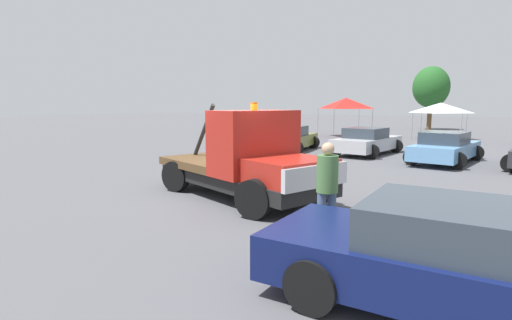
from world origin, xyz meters
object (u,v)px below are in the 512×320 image
object	(u,v)px
parked_car_skyblue	(445,148)
tree_left	(431,87)
person_near_truck	(327,183)
parked_car_silver	(367,141)
tow_truck	(248,163)
parked_car_olive	(290,139)
canopy_tent_red	(346,103)
foreground_car	(481,265)
canopy_tent_white	(441,108)

from	to	relation	value
parked_car_skyblue	tree_left	world-z (taller)	tree_left
person_near_truck	parked_car_silver	distance (m)	13.28
tow_truck	tree_left	xyz separation A→B (m)	(-1.49, 33.81, 3.13)
person_near_truck	parked_car_skyblue	size ratio (longest dim) A/B	0.37
parked_car_olive	canopy_tent_red	world-z (taller)	canopy_tent_red
foreground_car	tree_left	bearing A→B (deg)	98.81
tow_truck	parked_car_silver	world-z (taller)	tow_truck
tow_truck	foreground_car	size ratio (longest dim) A/B	1.10
canopy_tent_white	tree_left	distance (m)	11.37
foreground_car	canopy_tent_white	size ratio (longest dim) A/B	1.64
parked_car_olive	parked_car_silver	size ratio (longest dim) A/B	1.01
person_near_truck	canopy_tent_red	bearing A→B (deg)	-34.16
foreground_car	parked_car_skyblue	world-z (taller)	same
person_near_truck	tow_truck	bearing A→B (deg)	5.66
parked_car_silver	canopy_tent_red	xyz separation A→B (m)	(-4.89, 9.94, 1.91)
parked_car_olive	canopy_tent_white	world-z (taller)	canopy_tent_white
parked_car_silver	canopy_tent_red	world-z (taller)	canopy_tent_red
parked_car_olive	canopy_tent_red	xyz separation A→B (m)	(-0.93, 10.63, 1.91)
parked_car_skyblue	tree_left	xyz separation A→B (m)	(-4.80, 23.79, 3.46)
canopy_tent_white	parked_car_skyblue	bearing A→B (deg)	-80.29
canopy_tent_white	tree_left	bearing A→B (deg)	103.41
parked_car_skyblue	canopy_tent_white	bearing A→B (deg)	16.18
tow_truck	parked_car_skyblue	distance (m)	10.57
canopy_tent_white	parked_car_silver	bearing A→B (deg)	-97.39
tow_truck	tree_left	world-z (taller)	tree_left
person_near_truck	canopy_tent_red	xyz separation A→B (m)	(-8.25, 22.78, 1.52)
parked_car_olive	canopy_tent_red	size ratio (longest dim) A/B	1.48
parked_car_olive	parked_car_skyblue	world-z (taller)	same
parked_car_skyblue	canopy_tent_white	xyz separation A→B (m)	(-2.20, 12.88, 1.58)
person_near_truck	tree_left	size ratio (longest dim) A/B	0.29
tree_left	canopy_tent_white	bearing A→B (deg)	-76.59
parked_car_olive	parked_car_skyblue	distance (m)	7.70
parked_car_olive	canopy_tent_white	bearing A→B (deg)	-33.25
person_near_truck	parked_car_olive	size ratio (longest dim) A/B	0.37
person_near_truck	parked_car_olive	xyz separation A→B (m)	(-7.32, 12.15, -0.39)
parked_car_silver	canopy_tent_red	distance (m)	11.24
person_near_truck	canopy_tent_white	world-z (taller)	canopy_tent_white
tree_left	canopy_tent_red	bearing A→B (deg)	-106.67
parked_car_skyblue	canopy_tent_white	size ratio (longest dim) A/B	1.53
parked_car_skyblue	tow_truck	bearing A→B (deg)	168.15
tow_truck	canopy_tent_white	world-z (taller)	canopy_tent_white
foreground_car	parked_car_silver	size ratio (longest dim) A/B	1.10
parked_car_olive	tree_left	bearing A→B (deg)	-16.56
canopy_tent_red	tree_left	world-z (taller)	tree_left
canopy_tent_white	foreground_car	bearing A→B (deg)	-80.36
person_near_truck	canopy_tent_white	bearing A→B (deg)	-49.82
parked_car_olive	canopy_tent_red	distance (m)	10.84
foreground_car	parked_car_olive	xyz separation A→B (m)	(-9.96, 13.84, -0.00)
tow_truck	canopy_tent_red	bearing A→B (deg)	121.96
parked_car_olive	parked_car_skyblue	bearing A→B (deg)	-102.55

